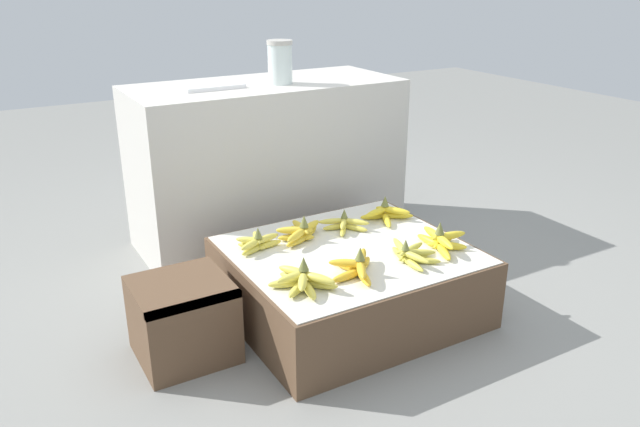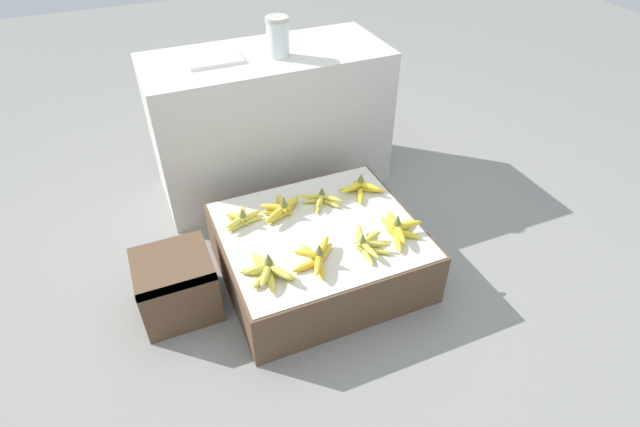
{
  "view_description": "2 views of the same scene",
  "coord_description": "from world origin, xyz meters",
  "px_view_note": "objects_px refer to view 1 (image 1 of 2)",
  "views": [
    {
      "loc": [
        -1.21,
        -1.86,
        1.3
      ],
      "look_at": [
        -0.13,
        0.01,
        0.45
      ],
      "focal_mm": 35.0,
      "sensor_mm": 36.0,
      "label": 1
    },
    {
      "loc": [
        -0.68,
        -1.61,
        1.77
      ],
      "look_at": [
        0.04,
        0.08,
        0.3
      ],
      "focal_mm": 28.0,
      "sensor_mm": 36.0,
      "label": 2
    }
  ],
  "objects_px": {
    "banana_bunch_middle_left": "(257,242)",
    "banana_bunch_middle_midleft": "(301,232)",
    "banana_bunch_middle_right": "(386,214)",
    "glass_jar": "(280,62)",
    "banana_bunch_front_right": "(441,241)",
    "banana_bunch_middle_midright": "(344,224)",
    "wooden_crate": "(183,319)",
    "banana_bunch_front_midleft": "(357,267)",
    "banana_bunch_front_midright": "(410,254)",
    "banana_bunch_front_left": "(302,280)",
    "foam_tray_white": "(210,85)"
  },
  "relations": [
    {
      "from": "banana_bunch_front_midright",
      "to": "glass_jar",
      "type": "xyz_separation_m",
      "value": [
        -0.04,
        0.99,
        0.59
      ]
    },
    {
      "from": "banana_bunch_front_midright",
      "to": "banana_bunch_middle_right",
      "type": "distance_m",
      "value": 0.41
    },
    {
      "from": "banana_bunch_front_midright",
      "to": "banana_bunch_front_right",
      "type": "distance_m",
      "value": 0.18
    },
    {
      "from": "banana_bunch_front_midleft",
      "to": "banana_bunch_middle_left",
      "type": "height_order",
      "value": "banana_bunch_front_midleft"
    },
    {
      "from": "banana_bunch_front_right",
      "to": "banana_bunch_middle_midright",
      "type": "bearing_deg",
      "value": 123.93
    },
    {
      "from": "wooden_crate",
      "to": "glass_jar",
      "type": "bearing_deg",
      "value": 43.8
    },
    {
      "from": "banana_bunch_middle_left",
      "to": "banana_bunch_middle_midright",
      "type": "height_order",
      "value": "banana_bunch_middle_left"
    },
    {
      "from": "wooden_crate",
      "to": "glass_jar",
      "type": "distance_m",
      "value": 1.31
    },
    {
      "from": "banana_bunch_middle_left",
      "to": "banana_bunch_middle_midleft",
      "type": "relative_size",
      "value": 0.89
    },
    {
      "from": "glass_jar",
      "to": "banana_bunch_middle_midleft",
      "type": "bearing_deg",
      "value": -110.38
    },
    {
      "from": "banana_bunch_middle_right",
      "to": "glass_jar",
      "type": "height_order",
      "value": "glass_jar"
    },
    {
      "from": "banana_bunch_front_right",
      "to": "banana_bunch_middle_midright",
      "type": "relative_size",
      "value": 1.33
    },
    {
      "from": "banana_bunch_front_left",
      "to": "banana_bunch_front_midright",
      "type": "relative_size",
      "value": 0.93
    },
    {
      "from": "banana_bunch_front_right",
      "to": "banana_bunch_middle_midleft",
      "type": "xyz_separation_m",
      "value": [
        -0.44,
        0.35,
        0.0
      ]
    },
    {
      "from": "banana_bunch_front_left",
      "to": "banana_bunch_front_right",
      "type": "xyz_separation_m",
      "value": [
        0.63,
        0.02,
        0.0
      ]
    },
    {
      "from": "wooden_crate",
      "to": "glass_jar",
      "type": "height_order",
      "value": "glass_jar"
    },
    {
      "from": "banana_bunch_middle_right",
      "to": "foam_tray_white",
      "type": "height_order",
      "value": "foam_tray_white"
    },
    {
      "from": "banana_bunch_front_midright",
      "to": "wooden_crate",
      "type": "bearing_deg",
      "value": 163.38
    },
    {
      "from": "banana_bunch_front_left",
      "to": "banana_bunch_middle_midright",
      "type": "distance_m",
      "value": 0.54
    },
    {
      "from": "wooden_crate",
      "to": "banana_bunch_middle_left",
      "type": "distance_m",
      "value": 0.42
    },
    {
      "from": "banana_bunch_front_left",
      "to": "banana_bunch_middle_right",
      "type": "distance_m",
      "value": 0.72
    },
    {
      "from": "banana_bunch_front_midright",
      "to": "banana_bunch_front_right",
      "type": "xyz_separation_m",
      "value": [
        0.17,
        0.03,
        0.01
      ]
    },
    {
      "from": "banana_bunch_middle_midright",
      "to": "banana_bunch_middle_right",
      "type": "bearing_deg",
      "value": 1.78
    },
    {
      "from": "banana_bunch_front_midleft",
      "to": "banana_bunch_middle_right",
      "type": "height_order",
      "value": "banana_bunch_front_midleft"
    },
    {
      "from": "banana_bunch_middle_left",
      "to": "banana_bunch_middle_midleft",
      "type": "xyz_separation_m",
      "value": [
        0.19,
        -0.0,
        0.0
      ]
    },
    {
      "from": "banana_bunch_middle_midleft",
      "to": "glass_jar",
      "type": "relative_size",
      "value": 1.12
    },
    {
      "from": "banana_bunch_front_midleft",
      "to": "foam_tray_white",
      "type": "bearing_deg",
      "value": 96.58
    },
    {
      "from": "wooden_crate",
      "to": "banana_bunch_front_midleft",
      "type": "distance_m",
      "value": 0.64
    },
    {
      "from": "banana_bunch_middle_midleft",
      "to": "wooden_crate",
      "type": "bearing_deg",
      "value": -166.19
    },
    {
      "from": "glass_jar",
      "to": "banana_bunch_middle_right",
      "type": "bearing_deg",
      "value": -72.0
    },
    {
      "from": "banana_bunch_middle_midright",
      "to": "banana_bunch_middle_right",
      "type": "distance_m",
      "value": 0.22
    },
    {
      "from": "banana_bunch_front_right",
      "to": "banana_bunch_middle_right",
      "type": "height_order",
      "value": "banana_bunch_front_right"
    },
    {
      "from": "banana_bunch_middle_left",
      "to": "foam_tray_white",
      "type": "relative_size",
      "value": 0.72
    },
    {
      "from": "banana_bunch_front_left",
      "to": "banana_bunch_middle_midleft",
      "type": "bearing_deg",
      "value": 62.16
    },
    {
      "from": "banana_bunch_front_midleft",
      "to": "banana_bunch_middle_right",
      "type": "distance_m",
      "value": 0.55
    },
    {
      "from": "banana_bunch_middle_right",
      "to": "glass_jar",
      "type": "bearing_deg",
      "value": 108.0
    },
    {
      "from": "glass_jar",
      "to": "foam_tray_white",
      "type": "relative_size",
      "value": 0.72
    },
    {
      "from": "wooden_crate",
      "to": "banana_bunch_front_midright",
      "type": "height_order",
      "value": "banana_bunch_front_midright"
    },
    {
      "from": "wooden_crate",
      "to": "banana_bunch_middle_left",
      "type": "bearing_deg",
      "value": 21.32
    },
    {
      "from": "banana_bunch_front_left",
      "to": "banana_bunch_middle_midleft",
      "type": "xyz_separation_m",
      "value": [
        0.19,
        0.37,
        0.0
      ]
    },
    {
      "from": "banana_bunch_middle_left",
      "to": "banana_bunch_middle_midright",
      "type": "relative_size",
      "value": 1.05
    },
    {
      "from": "wooden_crate",
      "to": "banana_bunch_front_midright",
      "type": "bearing_deg",
      "value": -16.62
    },
    {
      "from": "banana_bunch_middle_right",
      "to": "foam_tray_white",
      "type": "bearing_deg",
      "value": 127.32
    },
    {
      "from": "banana_bunch_front_midleft",
      "to": "glass_jar",
      "type": "bearing_deg",
      "value": 78.43
    },
    {
      "from": "foam_tray_white",
      "to": "wooden_crate",
      "type": "bearing_deg",
      "value": -118.87
    },
    {
      "from": "wooden_crate",
      "to": "banana_bunch_middle_midleft",
      "type": "xyz_separation_m",
      "value": [
        0.55,
        0.13,
        0.17
      ]
    },
    {
      "from": "glass_jar",
      "to": "foam_tray_white",
      "type": "bearing_deg",
      "value": 166.69
    },
    {
      "from": "banana_bunch_front_midleft",
      "to": "banana_bunch_middle_midleft",
      "type": "distance_m",
      "value": 0.37
    },
    {
      "from": "banana_bunch_front_midleft",
      "to": "banana_bunch_front_right",
      "type": "distance_m",
      "value": 0.41
    },
    {
      "from": "banana_bunch_middle_left",
      "to": "banana_bunch_middle_midleft",
      "type": "height_order",
      "value": "banana_bunch_middle_midleft"
    }
  ]
}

